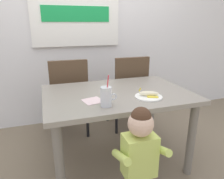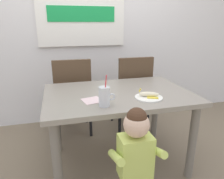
{
  "view_description": "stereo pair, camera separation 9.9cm",
  "coord_description": "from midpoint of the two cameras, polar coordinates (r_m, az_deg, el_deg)",
  "views": [
    {
      "loc": [
        -0.61,
        -1.69,
        1.34
      ],
      "look_at": [
        -0.08,
        -0.09,
        0.8
      ],
      "focal_mm": 33.44,
      "sensor_mm": 36.0,
      "label": 1
    },
    {
      "loc": [
        -0.51,
        -1.72,
        1.34
      ],
      "look_at": [
        -0.08,
        -0.09,
        0.8
      ],
      "focal_mm": 33.44,
      "sensor_mm": 36.0,
      "label": 2
    }
  ],
  "objects": [
    {
      "name": "dining_table",
      "position": [
        1.92,
        3.11,
        -3.75
      ],
      "size": [
        1.3,
        0.89,
        0.74
      ],
      "color": "gray",
      "rests_on": "ground"
    },
    {
      "name": "ground_plane",
      "position": [
        2.24,
        2.83,
        -19.12
      ],
      "size": [
        24.0,
        24.0,
        0.0
      ],
      "primitive_type": "plane",
      "color": "#7A6B56"
    },
    {
      "name": "dining_chair_right",
      "position": [
        2.65,
        6.54,
        0.08
      ],
      "size": [
        0.44,
        0.45,
        0.96
      ],
      "rotation": [
        0.0,
        0.0,
        3.14
      ],
      "color": "#4C3826",
      "rests_on": "ground"
    },
    {
      "name": "snack_plate",
      "position": [
        1.77,
        11.56,
        -2.18
      ],
      "size": [
        0.23,
        0.23,
        0.01
      ],
      "primitive_type": "cylinder",
      "color": "white",
      "rests_on": "dining_table"
    },
    {
      "name": "peeled_banana",
      "position": [
        1.77,
        11.72,
        -1.34
      ],
      "size": [
        0.17,
        0.14,
        0.07
      ],
      "rotation": [
        0.0,
        0.0,
        -0.4
      ],
      "color": "#F4EAC6",
      "rests_on": "snack_plate"
    },
    {
      "name": "dining_chair_left",
      "position": [
        2.52,
        -9.63,
        -1.0
      ],
      "size": [
        0.44,
        0.44,
        0.96
      ],
      "rotation": [
        0.0,
        0.0,
        3.14
      ],
      "color": "#4C3826",
      "rests_on": "ground"
    },
    {
      "name": "milk_cup",
      "position": [
        1.55,
        -0.25,
        -2.25
      ],
      "size": [
        0.13,
        0.09,
        0.25
      ],
      "color": "silver",
      "rests_on": "dining_table"
    },
    {
      "name": "toddler_standing",
      "position": [
        1.46,
        8.45,
        -16.46
      ],
      "size": [
        0.33,
        0.24,
        0.84
      ],
      "color": "#3F4760",
      "rests_on": "ground"
    },
    {
      "name": "paper_napkin",
      "position": [
        1.69,
        -3.79,
        -3.0
      ],
      "size": [
        0.18,
        0.18,
        0.0
      ],
      "primitive_type": "cube",
      "rotation": [
        0.0,
        0.0,
        0.24
      ],
      "color": "silver",
      "rests_on": "dining_table"
    },
    {
      "name": "back_wall",
      "position": [
        2.95,
        -4.25,
        19.8
      ],
      "size": [
        6.4,
        0.17,
        2.9
      ],
      "color": "silver",
      "rests_on": "ground"
    }
  ]
}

